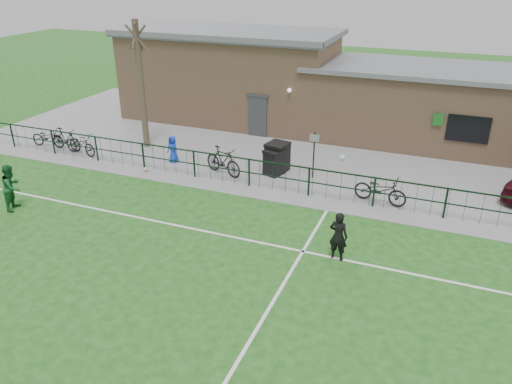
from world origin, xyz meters
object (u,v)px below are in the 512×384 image
at_px(bicycle_a, 48,137).
at_px(bicycle_e, 380,190).
at_px(sign_post, 314,155).
at_px(bicycle_c, 80,144).
at_px(outfield_player, 12,187).
at_px(ball_ground, 145,170).
at_px(bicycle_b, 66,139).
at_px(bicycle_d, 223,161).
at_px(spectator_child, 173,149).
at_px(wheelie_bin_right, 274,163).
at_px(bare_tree, 141,86).
at_px(wheelie_bin_left, 277,158).

distance_m(bicycle_a, bicycle_e, 16.10).
height_order(sign_post, bicycle_c, sign_post).
height_order(outfield_player, ball_ground, outfield_player).
distance_m(bicycle_b, bicycle_d, 8.28).
relative_size(sign_post, bicycle_a, 1.10).
height_order(sign_post, outfield_player, sign_post).
height_order(sign_post, bicycle_a, sign_post).
bearing_deg(outfield_player, spectator_child, -43.78).
bearing_deg(wheelie_bin_right, spectator_child, -157.52).
xyz_separation_m(bicycle_a, bicycle_b, (1.16, -0.04, 0.06)).
xyz_separation_m(bicycle_a, outfield_player, (3.64, -5.70, 0.37)).
height_order(bare_tree, bicycle_c, bare_tree).
height_order(bicycle_a, bicycle_e, bicycle_e).
relative_size(bicycle_a, spectator_child, 1.48).
bearing_deg(bicycle_a, bicycle_d, -93.73).
height_order(wheelie_bin_left, sign_post, sign_post).
height_order(spectator_child, ball_ground, spectator_child).
distance_m(bicycle_e, ball_ground, 9.97).
distance_m(bicycle_b, bicycle_c, 1.05).
xyz_separation_m(bicycle_a, bicycle_e, (16.10, -0.26, 0.05)).
bearing_deg(sign_post, bicycle_e, -24.83).
bearing_deg(ball_ground, outfield_player, -117.99).
height_order(bicycle_e, ball_ground, bicycle_e).
bearing_deg(outfield_player, bicycle_c, -2.40).
xyz_separation_m(bicycle_b, ball_ground, (5.01, -0.91, -0.45)).
bearing_deg(wheelie_bin_right, bare_tree, -169.62).
bearing_deg(wheelie_bin_left, bare_tree, -173.65).
bearing_deg(spectator_child, bicycle_a, -158.89).
relative_size(bare_tree, bicycle_e, 2.98).
xyz_separation_m(outfield_player, ball_ground, (2.52, 4.74, -0.75)).
distance_m(bare_tree, spectator_child, 3.55).
bearing_deg(bicycle_c, spectator_child, -69.84).
bearing_deg(wheelie_bin_right, bicycle_a, -157.37).
height_order(bicycle_b, spectator_child, spectator_child).
relative_size(wheelie_bin_right, bicycle_e, 0.51).
bearing_deg(bicycle_b, bicycle_c, -97.35).
bearing_deg(spectator_child, bicycle_e, 12.01).
xyz_separation_m(bare_tree, bicycle_d, (5.02, -1.80, -2.38)).
relative_size(wheelie_bin_right, spectator_child, 0.84).
relative_size(outfield_player, ball_ground, 7.98).
xyz_separation_m(wheelie_bin_left, bicycle_a, (-11.47, -1.22, -0.13)).
relative_size(bicycle_b, spectator_child, 1.46).
xyz_separation_m(wheelie_bin_right, bicycle_c, (-9.28, -1.12, -0.00)).
bearing_deg(sign_post, bare_tree, 175.32).
bearing_deg(bicycle_c, ball_ground, -89.39).
height_order(sign_post, bicycle_b, sign_post).
relative_size(bicycle_b, bicycle_c, 0.92).
height_order(bicycle_a, bicycle_b, bicycle_b).
distance_m(wheelie_bin_right, ball_ground, 5.61).
xyz_separation_m(spectator_child, outfield_player, (-3.07, -6.21, 0.23)).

